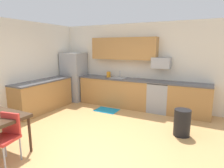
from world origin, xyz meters
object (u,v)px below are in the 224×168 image
at_px(refrigerator, 74,77).
at_px(kettle, 109,75).
at_px(oven_range, 159,97).
at_px(chair_near_table, 6,134).
at_px(microwave, 161,63).
at_px(trash_bin, 182,123).

bearing_deg(refrigerator, kettle, 5.44).
bearing_deg(oven_range, chair_near_table, -113.71).
height_order(oven_range, microwave, microwave).
xyz_separation_m(refrigerator, chair_near_table, (1.45, -3.73, -0.37)).
bearing_deg(trash_bin, kettle, 151.02).
xyz_separation_m(microwave, trash_bin, (0.86, -1.50, -1.18)).
xyz_separation_m(oven_range, microwave, (-0.00, 0.10, 1.03)).
relative_size(chair_near_table, kettle, 4.25).
bearing_deg(microwave, chair_near_table, -113.17).
bearing_deg(kettle, refrigerator, -174.56).
bearing_deg(trash_bin, refrigerator, 161.67).
distance_m(trash_bin, kettle, 3.07).
height_order(chair_near_table, trash_bin, chair_near_table).
bearing_deg(kettle, microwave, 1.63).
relative_size(refrigerator, microwave, 3.22).
bearing_deg(kettle, chair_near_table, -88.78).
xyz_separation_m(oven_range, trash_bin, (0.86, -1.40, -0.16)).
relative_size(refrigerator, oven_range, 1.91).
relative_size(oven_range, chair_near_table, 1.07).
relative_size(refrigerator, chair_near_table, 2.05).
xyz_separation_m(oven_range, kettle, (-1.76, 0.05, 0.56)).
bearing_deg(trash_bin, chair_near_table, -136.39).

